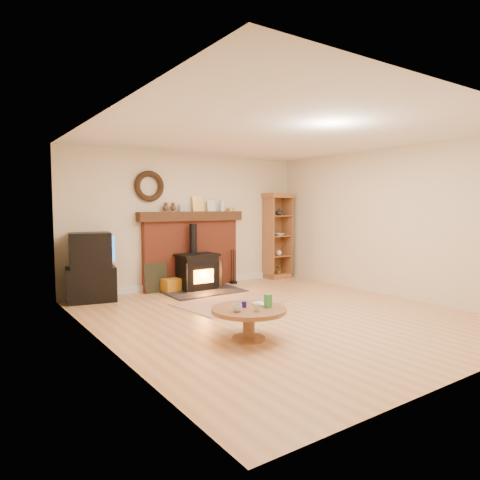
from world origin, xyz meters
TOP-DOWN VIEW (x-y plane):
  - ground at (0.00, 0.00)m, footprint 5.50×5.50m
  - room_shell at (-0.02, 0.09)m, footprint 5.02×5.52m
  - chimney_breast at (0.00, 2.67)m, footprint 2.20×0.22m
  - wood_stove at (-0.08, 2.27)m, footprint 1.40×1.00m
  - area_rug at (-0.16, 1.04)m, footprint 1.79×1.35m
  - tv_unit at (-2.00, 2.47)m, footprint 0.88×0.69m
  - curio_cabinet at (2.06, 2.55)m, footprint 0.60×0.43m
  - firelog_box at (-0.53, 2.40)m, footprint 0.43×0.30m
  - leaning_painting at (-0.81, 2.55)m, footprint 0.45×0.12m
  - fire_tools at (0.87, 2.50)m, footprint 0.16×0.16m
  - coffee_table at (-1.03, -0.70)m, footprint 0.89×0.89m

SIDE VIEW (x-z plane):
  - ground at x=0.00m, z-range 0.00..0.00m
  - area_rug at x=-0.16m, z-range 0.00..0.01m
  - firelog_box at x=-0.53m, z-range 0.00..0.25m
  - fire_tools at x=0.87m, z-range -0.22..0.48m
  - leaning_painting at x=-0.81m, z-range 0.00..0.54m
  - coffee_table at x=-1.03m, z-range 0.04..0.58m
  - wood_stove at x=-0.08m, z-range -0.29..0.96m
  - tv_unit at x=-2.00m, z-range -0.02..1.12m
  - chimney_breast at x=0.00m, z-range -0.09..1.69m
  - curio_cabinet at x=2.06m, z-range 0.00..1.87m
  - room_shell at x=-0.02m, z-range 0.41..3.02m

